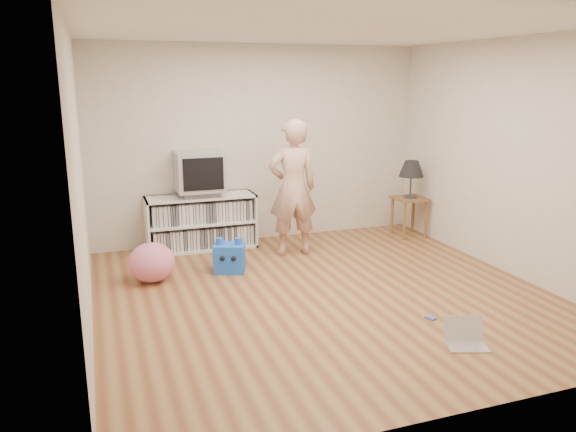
% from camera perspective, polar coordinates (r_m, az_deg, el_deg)
% --- Properties ---
extents(ground, '(4.50, 4.50, 0.00)m').
position_cam_1_polar(ground, '(5.83, 3.64, -7.94)').
color(ground, brown).
rests_on(ground, ground).
extents(walls, '(4.52, 4.52, 2.60)m').
position_cam_1_polar(walls, '(5.48, 3.84, 4.79)').
color(walls, silver).
rests_on(walls, ground).
extents(ceiling, '(4.50, 4.50, 0.01)m').
position_cam_1_polar(ceiling, '(5.43, 4.07, 18.45)').
color(ceiling, white).
rests_on(ceiling, walls).
extents(media_unit, '(1.40, 0.45, 0.70)m').
position_cam_1_polar(media_unit, '(7.35, -8.82, -0.60)').
color(media_unit, white).
rests_on(media_unit, ground).
extents(dvd_deck, '(0.45, 0.35, 0.07)m').
position_cam_1_polar(dvd_deck, '(7.25, -8.91, 2.32)').
color(dvd_deck, gray).
rests_on(dvd_deck, media_unit).
extents(crt_tv, '(0.60, 0.53, 0.50)m').
position_cam_1_polar(crt_tv, '(7.20, -8.98, 4.54)').
color(crt_tv, '#97979C').
rests_on(crt_tv, dvd_deck).
extents(side_table, '(0.42, 0.42, 0.55)m').
position_cam_1_polar(side_table, '(8.00, 12.24, 0.91)').
color(side_table, brown).
rests_on(side_table, ground).
extents(table_lamp, '(0.34, 0.34, 0.52)m').
position_cam_1_polar(table_lamp, '(7.90, 12.43, 4.62)').
color(table_lamp, '#333333').
rests_on(table_lamp, side_table).
extents(person, '(0.64, 0.44, 1.69)m').
position_cam_1_polar(person, '(6.91, 0.47, 2.86)').
color(person, '#D2A28F').
rests_on(person, ground).
extents(laptop, '(0.39, 0.34, 0.22)m').
position_cam_1_polar(laptop, '(5.00, 17.54, -11.67)').
color(laptop, silver).
rests_on(laptop, ground).
extents(playing_cards, '(0.09, 0.10, 0.02)m').
position_cam_1_polar(playing_cards, '(5.41, 14.30, -10.01)').
color(playing_cards, '#4961C2').
rests_on(playing_cards, ground).
extents(plush_blue, '(0.42, 0.37, 0.40)m').
position_cam_1_polar(plush_blue, '(6.46, -5.97, -4.19)').
color(plush_blue, blue).
rests_on(plush_blue, ground).
extents(plush_pink, '(0.64, 0.64, 0.43)m').
position_cam_1_polar(plush_pink, '(6.29, -13.69, -4.60)').
color(plush_pink, '#D86889').
rests_on(plush_pink, ground).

